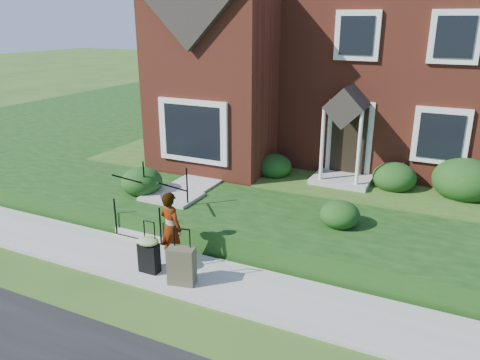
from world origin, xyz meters
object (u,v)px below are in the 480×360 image
Objects in this scene: suitcase_black at (149,253)px; suitcase_olive at (182,266)px; front_steps at (162,209)px; woman at (171,228)px.

suitcase_black is 0.85m from suitcase_olive.
suitcase_black is at bearing 160.50° from suitcase_olive.
woman is at bearing -49.50° from front_steps.
front_steps reaches higher than suitcase_black.
front_steps is at bearing -33.53° from woman.
suitcase_black is (1.16, -2.14, 0.04)m from front_steps.
woman reaches higher than front_steps.
suitcase_olive is at bearing -7.10° from suitcase_black.
suitcase_olive is at bearing 151.22° from woman.
woman reaches higher than suitcase_olive.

